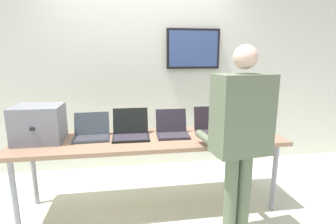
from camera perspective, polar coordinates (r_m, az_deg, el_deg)
The scene contains 11 objects.
ground at distance 2.98m, azimuth -3.47°, elevation -20.04°, with size 8.00×8.00×0.04m, color silver.
back_wall at distance 3.66m, azimuth -5.24°, elevation 7.30°, with size 8.00×0.11×2.50m.
workbench at distance 2.66m, azimuth -3.67°, elevation -6.70°, with size 2.64×0.70×0.76m.
equipment_box at distance 2.77m, azimuth -26.16°, elevation -2.27°, with size 0.43×0.39×0.35m.
laptop_station_0 at distance 2.72m, azimuth -16.25°, elevation -4.33°, with size 0.36×0.32×0.24m.
laptop_station_1 at distance 2.68m, azimuth -8.08°, elevation -4.09°, with size 0.36×0.37×0.27m.
laptop_station_2 at distance 2.71m, azimuth 0.94°, elevation -3.87°, with size 0.33×0.32×0.25m.
laptop_station_3 at distance 2.83m, azimuth 9.37°, elevation -3.25°, with size 0.35×0.33×0.26m.
laptop_station_4 at distance 2.99m, azimuth 16.77°, elevation -2.85°, with size 0.39×0.36×0.25m.
person at distance 2.16m, azimuth 15.42°, elevation -3.59°, with size 0.49×0.63×1.65m.
paper_sheet at distance 2.76m, azimuth 17.88°, elevation -5.39°, with size 0.26×0.33×0.00m.
Camera 1 is at (-0.23, -2.51, 1.57)m, focal length 28.11 mm.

